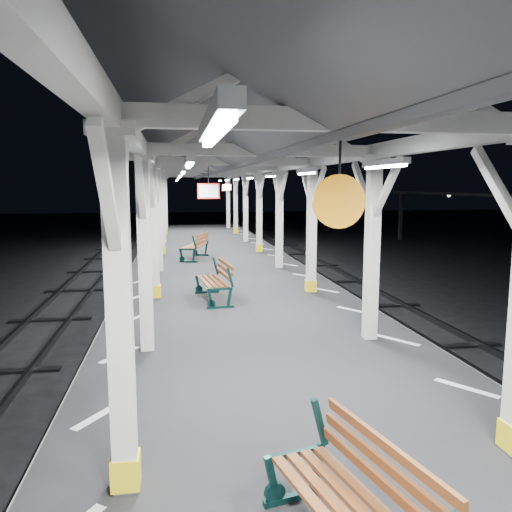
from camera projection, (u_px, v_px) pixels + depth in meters
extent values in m
plane|color=black|center=(246.00, 359.00, 10.97)|extent=(120.00, 120.00, 0.00)
cube|color=black|center=(246.00, 337.00, 10.90)|extent=(6.00, 50.00, 1.00)
cube|color=silver|center=(131.00, 320.00, 10.43)|extent=(1.00, 48.00, 0.01)
cube|color=silver|center=(354.00, 310.00, 11.22)|extent=(1.00, 48.00, 0.01)
cube|color=#2D2D33|center=(32.00, 368.00, 10.24)|extent=(0.08, 60.00, 0.16)
cube|color=black|center=(4.00, 372.00, 10.16)|extent=(2.20, 0.22, 0.06)
cube|color=#2D2D33|center=(434.00, 345.00, 11.67)|extent=(0.08, 60.00, 0.16)
cube|color=#2D2D33|center=(477.00, 343.00, 11.85)|extent=(0.08, 60.00, 0.16)
cube|color=black|center=(456.00, 346.00, 11.77)|extent=(2.20, 0.22, 0.06)
cube|color=silver|center=(120.00, 322.00, 4.42)|extent=(0.22, 0.22, 3.20)
cube|color=silver|center=(112.00, 130.00, 4.18)|extent=(0.40, 0.40, 0.12)
cube|color=yellow|center=(126.00, 470.00, 4.62)|extent=(0.26, 0.26, 0.30)
cube|color=silver|center=(121.00, 190.00, 4.79)|extent=(0.10, 0.99, 0.99)
cube|color=silver|center=(106.00, 192.00, 3.72)|extent=(0.10, 0.99, 0.99)
cube|color=silver|center=(145.00, 257.00, 8.32)|extent=(0.22, 0.22, 3.20)
cube|color=silver|center=(142.00, 156.00, 8.09)|extent=(0.40, 0.40, 0.12)
cube|color=silver|center=(145.00, 188.00, 8.70)|extent=(0.10, 0.99, 0.99)
cube|color=silver|center=(141.00, 188.00, 7.62)|extent=(0.10, 0.99, 0.99)
cube|color=silver|center=(154.00, 234.00, 12.23)|extent=(0.22, 0.22, 3.20)
cube|color=silver|center=(152.00, 166.00, 12.00)|extent=(0.40, 0.40, 0.12)
cube|color=yellow|center=(156.00, 291.00, 12.43)|extent=(0.26, 0.26, 0.30)
cube|color=silver|center=(153.00, 187.00, 12.61)|extent=(0.10, 0.99, 0.99)
cube|color=silver|center=(152.00, 187.00, 11.53)|extent=(0.10, 0.99, 0.99)
cube|color=silver|center=(159.00, 222.00, 16.14)|extent=(0.22, 0.22, 3.20)
cube|color=silver|center=(157.00, 170.00, 15.90)|extent=(0.40, 0.40, 0.12)
cube|color=silver|center=(158.00, 186.00, 16.51)|extent=(0.10, 0.99, 0.99)
cube|color=silver|center=(157.00, 187.00, 15.44)|extent=(0.10, 0.99, 0.99)
cube|color=silver|center=(161.00, 215.00, 20.05)|extent=(0.22, 0.22, 3.20)
cube|color=silver|center=(160.00, 173.00, 19.81)|extent=(0.40, 0.40, 0.12)
cube|color=yellow|center=(162.00, 250.00, 20.25)|extent=(0.26, 0.26, 0.30)
cube|color=silver|center=(161.00, 186.00, 20.42)|extent=(0.10, 0.99, 0.99)
cube|color=silver|center=(160.00, 186.00, 19.35)|extent=(0.10, 0.99, 0.99)
cube|color=silver|center=(163.00, 210.00, 23.95)|extent=(0.22, 0.22, 3.20)
cube|color=silver|center=(162.00, 175.00, 23.72)|extent=(0.40, 0.40, 0.12)
cube|color=silver|center=(163.00, 186.00, 24.33)|extent=(0.10, 0.99, 0.99)
cube|color=silver|center=(162.00, 186.00, 23.25)|extent=(0.10, 0.99, 0.99)
cube|color=silver|center=(165.00, 207.00, 27.86)|extent=(0.22, 0.22, 3.20)
cube|color=silver|center=(164.00, 177.00, 27.62)|extent=(0.40, 0.40, 0.12)
cube|color=yellow|center=(165.00, 232.00, 28.06)|extent=(0.26, 0.26, 0.30)
cube|color=silver|center=(164.00, 186.00, 28.23)|extent=(0.10, 0.99, 0.99)
cube|color=silver|center=(164.00, 186.00, 27.16)|extent=(0.10, 0.99, 0.99)
cube|color=silver|center=(166.00, 204.00, 31.77)|extent=(0.22, 0.22, 3.20)
cube|color=silver|center=(165.00, 178.00, 31.53)|extent=(0.40, 0.40, 0.12)
cube|color=silver|center=(165.00, 186.00, 32.14)|extent=(0.10, 0.99, 0.99)
cube|color=silver|center=(165.00, 186.00, 31.07)|extent=(0.10, 0.99, 0.99)
cube|color=silver|center=(499.00, 190.00, 5.44)|extent=(0.10, 0.99, 0.99)
cube|color=silver|center=(372.00, 252.00, 8.97)|extent=(0.22, 0.22, 3.20)
cube|color=silver|center=(375.00, 159.00, 8.73)|extent=(0.40, 0.40, 0.12)
cube|color=silver|center=(362.00, 188.00, 9.34)|extent=(0.10, 0.99, 0.99)
cube|color=silver|center=(387.00, 188.00, 8.27)|extent=(0.10, 0.99, 0.99)
cube|color=silver|center=(312.00, 232.00, 12.88)|extent=(0.22, 0.22, 3.20)
cube|color=silver|center=(313.00, 167.00, 12.64)|extent=(0.40, 0.40, 0.12)
cube|color=yellow|center=(311.00, 286.00, 13.08)|extent=(0.26, 0.26, 0.30)
cube|color=silver|center=(307.00, 187.00, 13.25)|extent=(0.10, 0.99, 0.99)
cube|color=silver|center=(318.00, 187.00, 12.18)|extent=(0.10, 0.99, 0.99)
cube|color=silver|center=(279.00, 221.00, 16.78)|extent=(0.22, 0.22, 3.20)
cube|color=silver|center=(280.00, 171.00, 16.55)|extent=(0.40, 0.40, 0.12)
cube|color=silver|center=(276.00, 186.00, 17.16)|extent=(0.10, 0.99, 0.99)
cube|color=silver|center=(283.00, 186.00, 16.08)|extent=(0.10, 0.99, 0.99)
cube|color=silver|center=(259.00, 214.00, 20.69)|extent=(0.22, 0.22, 3.20)
cube|color=silver|center=(259.00, 174.00, 20.46)|extent=(0.40, 0.40, 0.12)
cube|color=yellow|center=(259.00, 248.00, 20.89)|extent=(0.26, 0.26, 0.30)
cube|color=silver|center=(257.00, 186.00, 21.06)|extent=(0.10, 0.99, 0.99)
cube|color=silver|center=(262.00, 186.00, 19.99)|extent=(0.10, 0.99, 0.99)
cube|color=silver|center=(246.00, 209.00, 24.60)|extent=(0.22, 0.22, 3.20)
cube|color=silver|center=(245.00, 175.00, 24.36)|extent=(0.40, 0.40, 0.12)
cube|color=silver|center=(244.00, 186.00, 24.97)|extent=(0.10, 0.99, 0.99)
cube|color=silver|center=(247.00, 186.00, 23.90)|extent=(0.10, 0.99, 0.99)
cube|color=silver|center=(236.00, 206.00, 28.50)|extent=(0.22, 0.22, 3.20)
cube|color=silver|center=(235.00, 177.00, 28.27)|extent=(0.40, 0.40, 0.12)
cube|color=yellow|center=(236.00, 231.00, 28.70)|extent=(0.26, 0.26, 0.30)
cube|color=silver|center=(234.00, 186.00, 28.88)|extent=(0.10, 0.99, 0.99)
cube|color=silver|center=(237.00, 186.00, 27.80)|extent=(0.10, 0.99, 0.99)
cube|color=silver|center=(228.00, 204.00, 32.41)|extent=(0.22, 0.22, 3.20)
cube|color=silver|center=(228.00, 178.00, 32.18)|extent=(0.40, 0.40, 0.12)
cube|color=silver|center=(227.00, 186.00, 32.79)|extent=(0.10, 0.99, 0.99)
cube|color=silver|center=(229.00, 186.00, 31.71)|extent=(0.10, 0.99, 0.99)
cube|color=silver|center=(148.00, 156.00, 10.03)|extent=(0.18, 48.00, 0.24)
cube|color=silver|center=(338.00, 158.00, 10.67)|extent=(0.18, 48.00, 0.24)
cube|color=silver|center=(341.00, 120.00, 4.49)|extent=(4.20, 0.14, 0.20)
cube|color=silver|center=(263.00, 150.00, 8.40)|extent=(4.20, 0.14, 0.20)
cube|color=silver|center=(234.00, 161.00, 12.30)|extent=(4.20, 0.14, 0.20)
cube|color=silver|center=(220.00, 167.00, 16.21)|extent=(4.20, 0.14, 0.20)
cube|color=silver|center=(211.00, 170.00, 20.12)|extent=(4.20, 0.14, 0.20)
cube|color=silver|center=(204.00, 173.00, 24.02)|extent=(4.20, 0.14, 0.20)
cube|color=silver|center=(200.00, 174.00, 27.93)|extent=(4.20, 0.14, 0.20)
cube|color=silver|center=(197.00, 176.00, 31.84)|extent=(4.20, 0.14, 0.20)
cube|color=silver|center=(246.00, 111.00, 10.22)|extent=(0.16, 48.00, 0.20)
cube|color=#46494D|center=(182.00, 129.00, 10.06)|extent=(2.80, 49.00, 1.45)
cube|color=#46494D|center=(307.00, 131.00, 10.48)|extent=(2.80, 49.00, 1.45)
cube|color=silver|center=(216.00, 122.00, 2.36)|extent=(0.10, 1.35, 0.08)
cube|color=white|center=(216.00, 132.00, 2.37)|extent=(0.05, 1.25, 0.05)
cube|color=silver|center=(189.00, 161.00, 6.27)|extent=(0.10, 1.35, 0.08)
cube|color=white|center=(189.00, 165.00, 6.28)|extent=(0.05, 1.25, 0.05)
cube|color=silver|center=(183.00, 170.00, 10.18)|extent=(0.10, 1.35, 0.08)
cube|color=white|center=(183.00, 173.00, 10.19)|extent=(0.05, 1.25, 0.05)
cube|color=silver|center=(180.00, 174.00, 14.09)|extent=(0.10, 1.35, 0.08)
cube|color=white|center=(180.00, 176.00, 14.09)|extent=(0.05, 1.25, 0.05)
cube|color=silver|center=(179.00, 177.00, 17.99)|extent=(0.10, 1.35, 0.08)
cube|color=white|center=(179.00, 178.00, 18.00)|extent=(0.05, 1.25, 0.05)
cube|color=silver|center=(178.00, 178.00, 21.90)|extent=(0.10, 1.35, 0.08)
cube|color=white|center=(178.00, 179.00, 21.91)|extent=(0.05, 1.25, 0.05)
cube|color=silver|center=(177.00, 179.00, 25.81)|extent=(0.10, 1.35, 0.08)
cube|color=white|center=(177.00, 180.00, 25.81)|extent=(0.05, 1.25, 0.05)
cube|color=silver|center=(176.00, 180.00, 29.71)|extent=(0.10, 1.35, 0.08)
cube|color=white|center=(176.00, 181.00, 29.72)|extent=(0.05, 1.25, 0.05)
cube|color=silver|center=(384.00, 162.00, 6.69)|extent=(0.10, 1.35, 0.08)
cube|color=white|center=(384.00, 166.00, 6.70)|extent=(0.05, 1.25, 0.05)
cube|color=silver|center=(306.00, 171.00, 10.60)|extent=(0.10, 1.35, 0.08)
cube|color=white|center=(306.00, 173.00, 10.60)|extent=(0.05, 1.25, 0.05)
cube|color=silver|center=(270.00, 175.00, 14.50)|extent=(0.10, 1.35, 0.08)
cube|color=white|center=(270.00, 176.00, 14.51)|extent=(0.05, 1.25, 0.05)
cube|color=silver|center=(250.00, 177.00, 18.41)|extent=(0.10, 1.35, 0.08)
cube|color=white|center=(250.00, 178.00, 18.42)|extent=(0.05, 1.25, 0.05)
cube|color=silver|center=(236.00, 178.00, 22.32)|extent=(0.10, 1.35, 0.08)
cube|color=white|center=(236.00, 179.00, 22.33)|extent=(0.05, 1.25, 0.05)
cube|color=silver|center=(227.00, 179.00, 26.23)|extent=(0.10, 1.35, 0.08)
cube|color=white|center=(227.00, 180.00, 26.23)|extent=(0.05, 1.25, 0.05)
cube|color=silver|center=(220.00, 180.00, 30.13)|extent=(0.10, 1.35, 0.08)
cube|color=white|center=(220.00, 181.00, 30.14)|extent=(0.05, 1.25, 0.05)
cylinder|color=black|center=(340.00, 157.00, 4.53)|extent=(0.02, 0.02, 0.30)
cylinder|color=orange|center=(339.00, 202.00, 4.59)|extent=(0.50, 0.04, 0.50)
cylinder|color=black|center=(208.00, 175.00, 11.19)|extent=(0.02, 0.02, 0.36)
cube|color=red|center=(209.00, 191.00, 11.24)|extent=(0.50, 0.03, 0.35)
cube|color=white|center=(209.00, 191.00, 11.24)|extent=(0.44, 0.04, 0.29)
cylinder|color=black|center=(227.00, 181.00, 26.29)|extent=(0.02, 0.02, 0.36)
cube|color=red|center=(227.00, 187.00, 26.34)|extent=(0.50, 0.03, 0.35)
cube|color=white|center=(227.00, 187.00, 26.34)|extent=(0.44, 0.05, 0.29)
cube|color=black|center=(401.00, 216.00, 34.48)|extent=(0.20, 0.20, 3.30)
sphere|color=silver|center=(449.00, 195.00, 28.40)|extent=(0.20, 0.20, 0.20)
sphere|color=silver|center=(402.00, 193.00, 34.26)|extent=(0.20, 0.20, 0.20)
cube|color=#0C2B2A|center=(296.00, 497.00, 4.47)|extent=(0.62, 0.20, 0.06)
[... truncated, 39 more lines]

